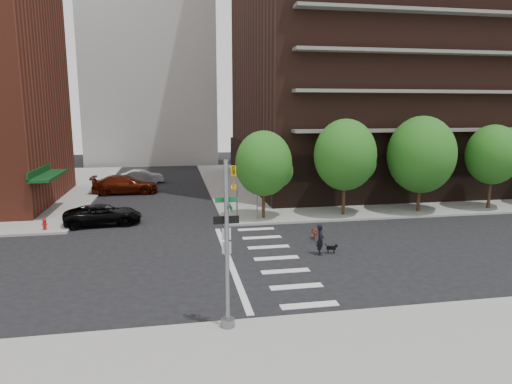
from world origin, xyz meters
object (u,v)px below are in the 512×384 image
Objects in this scene: parked_car_black at (103,215)px; scooter at (317,233)px; traffic_signal at (228,258)px; fire_hydrant at (45,224)px; parked_car_maroon at (125,184)px; dog_walker at (320,239)px; parked_car_silver at (142,176)px.

parked_car_black is 14.59m from scooter.
traffic_signal is 18.42m from fire_hydrant.
fire_hydrant is 13.52m from parked_car_maroon.
dog_walker is (5.96, 7.70, -1.86)m from traffic_signal.
traffic_signal is 3.56× the size of dog_walker.
traffic_signal is 1.37× the size of parked_car_silver.
scooter is (12.83, -18.02, -0.42)m from parked_car_maroon.
dog_walker is at bearing -163.04° from parked_car_silver.
parked_car_maroon is 1.36× the size of parked_car_silver.
parked_car_maroon is at bearing 47.47° from dog_walker.
parked_car_maroon reaches higher than scooter.
fire_hydrant is 0.17× the size of parked_car_silver.
fire_hydrant is 19.59m from parked_car_silver.
parked_car_silver is at bearing -10.47° from parked_car_black.
parked_car_black is 15.33m from dog_walker.
parked_car_maroon is at bearing 121.72° from scooter.
parked_car_silver reaches higher than parked_car_black.
traffic_signal is 1.18× the size of parked_car_black.
traffic_signal is at bearing -163.80° from parked_car_black.
scooter is 2.66m from dog_walker.
parked_car_silver reaches higher than fire_hydrant.
traffic_signal is at bearing -126.51° from scooter.
dog_walker is at bearing -130.66° from parked_car_black.
scooter is 1.01× the size of dog_walker.
fire_hydrant is at bearing 123.26° from traffic_signal.
parked_car_silver is (1.21, 5.97, -0.15)m from parked_car_maroon.
fire_hydrant is at bearing 159.67° from parked_car_silver.
parked_car_silver is at bearing 75.21° from fire_hydrant.
scooter is at bearing -120.99° from parked_car_black.
traffic_signal is at bearing -177.18° from parked_car_silver.
parked_car_maroon reaches higher than parked_car_silver.
parked_car_black is (3.46, 1.23, 0.16)m from fire_hydrant.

